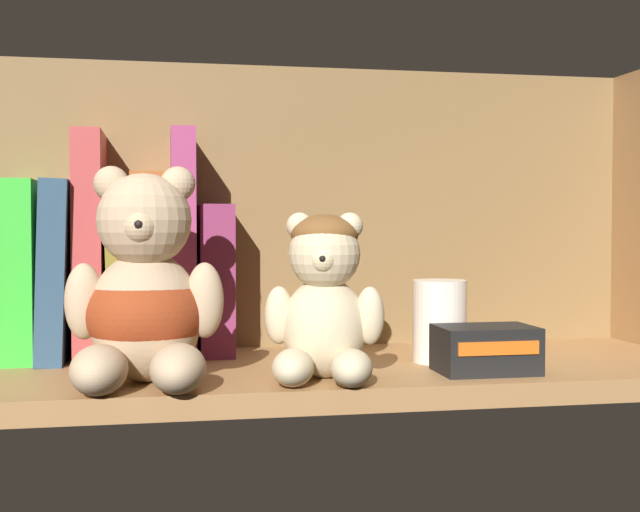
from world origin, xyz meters
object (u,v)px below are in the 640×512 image
(book_5, at_px, (91,245))
(book_8, at_px, (183,244))
(book_6, at_px, (119,269))
(teddy_bear_smaller, at_px, (324,300))
(book_9, at_px, (215,279))
(book_4, at_px, (60,270))
(book_3, at_px, (23,270))
(book_7, at_px, (150,265))
(teddy_bear_larger, at_px, (145,298))
(pillar_candle, at_px, (440,321))
(small_product_box, at_px, (486,349))

(book_5, bearing_deg, book_8, 0.00)
(book_6, xyz_separation_m, teddy_bear_smaller, (0.18, -0.16, -0.02))
(book_9, bearing_deg, book_4, 180.00)
(book_6, relative_size, book_9, 1.15)
(book_4, bearing_deg, book_3, 180.00)
(teddy_bear_smaller, bearing_deg, book_9, 116.60)
(book_3, height_order, book_9, book_3)
(book_7, height_order, teddy_bear_smaller, book_7)
(book_9, distance_m, teddy_bear_larger, 0.17)
(book_5, bearing_deg, book_4, 180.00)
(pillar_candle, bearing_deg, book_5, 163.66)
(book_5, bearing_deg, teddy_bear_larger, -70.45)
(book_8, relative_size, pillar_candle, 2.86)
(book_3, bearing_deg, teddy_bear_smaller, -31.34)
(book_7, distance_m, pillar_candle, 0.29)
(book_4, bearing_deg, small_product_box, -22.82)
(book_5, relative_size, small_product_box, 2.60)
(book_6, bearing_deg, teddy_bear_larger, -79.64)
(book_4, bearing_deg, teddy_bear_smaller, -34.88)
(small_product_box, bearing_deg, pillar_candle, 108.21)
(book_4, relative_size, pillar_candle, 2.21)
(book_3, xyz_separation_m, pillar_candle, (0.39, -0.10, -0.05))
(teddy_bear_smaller, xyz_separation_m, pillar_candle, (0.12, 0.07, -0.03))
(book_8, bearing_deg, teddy_bear_larger, -102.39)
(book_4, relative_size, teddy_bear_smaller, 1.22)
(book_5, xyz_separation_m, book_6, (0.03, 0.00, -0.02))
(teddy_bear_smaller, xyz_separation_m, small_product_box, (0.15, 0.00, -0.05))
(book_9, height_order, teddy_bear_larger, teddy_bear_larger)
(book_4, relative_size, book_9, 1.15)
(book_3, bearing_deg, small_product_box, -21.12)
(book_3, distance_m, book_7, 0.12)
(book_7, bearing_deg, book_9, 0.00)
(book_3, distance_m, teddy_bear_larger, 0.20)
(book_3, relative_size, book_9, 1.15)
(book_6, xyz_separation_m, book_9, (0.10, 0.00, -0.01))
(book_9, bearing_deg, pillar_candle, -25.00)
(book_6, height_order, book_7, book_7)
(book_7, relative_size, small_product_box, 2.12)
(book_5, height_order, book_7, book_5)
(book_4, height_order, teddy_bear_larger, teddy_bear_larger)
(book_6, bearing_deg, teddy_bear_smaller, -42.70)
(book_5, xyz_separation_m, teddy_bear_larger, (0.06, -0.16, -0.04))
(book_5, height_order, pillar_candle, book_5)
(teddy_bear_larger, bearing_deg, small_product_box, -0.84)
(book_3, height_order, teddy_bear_smaller, book_3)
(book_9, bearing_deg, teddy_bear_smaller, -63.40)
(book_4, relative_size, book_6, 1.00)
(book_3, distance_m, teddy_bear_smaller, 0.32)
(teddy_bear_larger, bearing_deg, book_8, 77.61)
(book_3, xyz_separation_m, book_4, (0.03, 0.00, -0.00))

